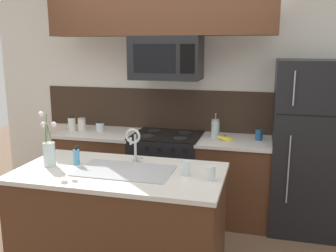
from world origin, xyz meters
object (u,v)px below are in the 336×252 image
object	(u,v)px
refrigerator	(311,147)
storage_jar_medium	(82,124)
stove_range	(167,174)
french_press	(215,128)
storage_jar_tall	(72,123)
sink_faucet	(134,140)
spare_glass	(211,173)
dish_soap_bottle	(76,157)
coffee_tin	(259,135)
flower_vase	(49,152)
microwave	(166,58)
storage_jar_short	(100,126)
drinking_glass	(186,168)
banana_bunch	(225,138)

from	to	relation	value
refrigerator	storage_jar_medium	size ratio (longest dim) A/B	11.80
stove_range	french_press	bearing A→B (deg)	6.47
storage_jar_medium	storage_jar_tall	bearing A→B (deg)	-171.72
sink_faucet	spare_glass	distance (m)	0.75
french_press	dish_soap_bottle	world-z (taller)	french_press
french_press	coffee_tin	distance (m)	0.47
flower_vase	stove_range	bearing A→B (deg)	62.43
refrigerator	storage_jar_tall	distance (m)	2.68
flower_vase	microwave	bearing A→B (deg)	62.04
storage_jar_short	coffee_tin	bearing A→B (deg)	0.84
microwave	storage_jar_medium	bearing A→B (deg)	179.08
coffee_tin	sink_faucet	xyz separation A→B (m)	(-1.01, -1.08, 0.14)
coffee_tin	flower_vase	bearing A→B (deg)	-141.31
storage_jar_medium	drinking_glass	size ratio (longest dim) A/B	1.27
flower_vase	storage_jar_short	bearing A→B (deg)	96.33
dish_soap_bottle	sink_faucet	bearing A→B (deg)	19.52
french_press	drinking_glass	world-z (taller)	french_press
dish_soap_bottle	flower_vase	bearing A→B (deg)	-155.18
banana_bunch	storage_jar_short	bearing A→B (deg)	176.73
stove_range	refrigerator	bearing A→B (deg)	0.75
refrigerator	french_press	size ratio (longest dim) A/B	6.58
banana_bunch	french_press	size ratio (longest dim) A/B	0.72
refrigerator	sink_faucet	size ratio (longest dim) A/B	5.74
microwave	coffee_tin	distance (m)	1.28
sink_faucet	flower_vase	xyz separation A→B (m)	(-0.65, -0.25, -0.08)
storage_jar_tall	banana_bunch	bearing A→B (deg)	-1.21
storage_jar_short	sink_faucet	xyz separation A→B (m)	(0.80, -1.06, 0.14)
storage_jar_tall	storage_jar_medium	size ratio (longest dim) A/B	1.14
storage_jar_short	french_press	world-z (taller)	french_press
storage_jar_short	drinking_glass	world-z (taller)	drinking_glass
storage_jar_tall	banana_bunch	size ratio (longest dim) A/B	0.89
storage_jar_short	dish_soap_bottle	world-z (taller)	dish_soap_bottle
storage_jar_medium	coffee_tin	distance (m)	2.03
storage_jar_tall	flower_vase	size ratio (longest dim) A/B	0.37
storage_jar_tall	storage_jar_short	size ratio (longest dim) A/B	1.52
microwave	flower_vase	xyz separation A→B (m)	(-0.67, -1.26, -0.73)
storage_jar_medium	banana_bunch	size ratio (longest dim) A/B	0.78
storage_jar_tall	flower_vase	xyz separation A→B (m)	(0.48, -1.26, 0.03)
stove_range	storage_jar_medium	world-z (taller)	storage_jar_medium
banana_bunch	flower_vase	world-z (taller)	flower_vase
microwave	sink_faucet	xyz separation A→B (m)	(-0.02, -1.01, -0.66)
french_press	storage_jar_short	bearing A→B (deg)	-178.45
coffee_tin	stove_range	bearing A→B (deg)	-177.12
french_press	spare_glass	size ratio (longest dim) A/B	2.47
stove_range	flower_vase	distance (m)	1.56
dish_soap_bottle	microwave	bearing A→B (deg)	68.02
refrigerator	storage_jar_medium	world-z (taller)	refrigerator
french_press	coffee_tin	xyz separation A→B (m)	(0.47, -0.01, -0.04)
sink_faucet	spare_glass	xyz separation A→B (m)	(0.69, -0.25, -0.14)
drinking_glass	storage_jar_tall	bearing A→B (deg)	143.57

